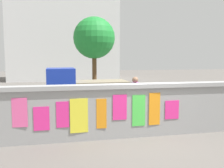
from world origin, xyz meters
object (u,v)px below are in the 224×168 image
object	(u,v)px
auto_rickshaw_truck	(83,89)
motorcycle	(181,105)
person_walking	(135,94)
tree_roadside	(94,38)
bicycle_near	(46,115)

from	to	relation	value
auto_rickshaw_truck	motorcycle	xyz separation A→B (m)	(3.56, -2.43, -0.44)
motorcycle	person_walking	bearing A→B (deg)	-175.39
person_walking	tree_roadside	world-z (taller)	tree_roadside
auto_rickshaw_truck	bicycle_near	size ratio (longest dim) A/B	2.14
tree_roadside	bicycle_near	bearing A→B (deg)	-107.64
bicycle_near	tree_roadside	distance (m)	10.39
auto_rickshaw_truck	tree_roadside	xyz separation A→B (m)	(1.46, 6.79, 2.83)
bicycle_near	person_walking	distance (m)	3.23
bicycle_near	tree_roadside	xyz separation A→B (m)	(2.98, 9.37, 3.36)
bicycle_near	auto_rickshaw_truck	bearing A→B (deg)	59.43
auto_rickshaw_truck	tree_roadside	bearing A→B (deg)	77.90
auto_rickshaw_truck	bicycle_near	xyz separation A→B (m)	(-1.52, -2.58, -0.54)
motorcycle	person_walking	size ratio (longest dim) A/B	1.17
bicycle_near	tree_roadside	world-z (taller)	tree_roadside
tree_roadside	auto_rickshaw_truck	bearing A→B (deg)	-102.10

